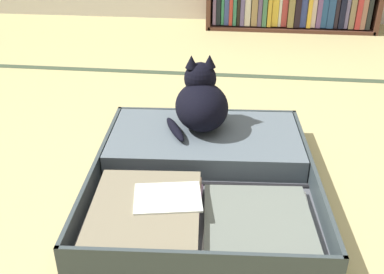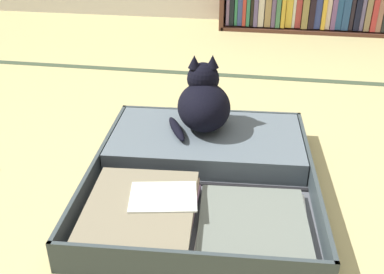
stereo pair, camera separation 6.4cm
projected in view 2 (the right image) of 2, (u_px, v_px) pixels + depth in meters
The scene contains 4 objects.
ground_plane at pixel (231, 232), 1.27m from camera, with size 10.00×10.00×0.00m, color tan.
tatami_border at pixel (252, 77), 2.34m from camera, with size 4.80×0.05×0.00m.
open_suitcase at pixel (199, 169), 1.48m from camera, with size 0.75×0.85×0.10m.
black_cat at pixel (203, 102), 1.59m from camera, with size 0.26×0.29×0.25m.
Camera 2 is at (0.05, -0.99, 0.85)m, focal length 41.96 mm.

